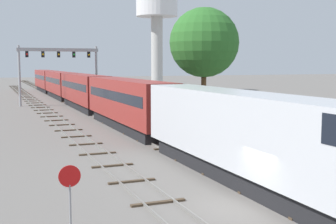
{
  "coord_description": "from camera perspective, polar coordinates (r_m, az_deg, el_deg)",
  "views": [
    {
      "loc": [
        -10.49,
        -16.54,
        6.32
      ],
      "look_at": [
        1.0,
        12.0,
        3.0
      ],
      "focal_mm": 48.15,
      "sensor_mm": 36.0,
      "label": 1
    }
  ],
  "objects": [
    {
      "name": "ground_plane",
      "position": [
        20.58,
        10.16,
        -11.82
      ],
      "size": [
        400.0,
        400.0,
        0.0
      ],
      "primitive_type": "plane",
      "color": "slate"
    },
    {
      "name": "track_near",
      "position": [
        57.31,
        -14.79,
        -0.31
      ],
      "size": [
        2.6,
        160.0,
        0.16
      ],
      "color": "slate",
      "rests_on": "ground"
    },
    {
      "name": "passenger_train",
      "position": [
        64.52,
        -10.74,
        2.75
      ],
      "size": [
        3.04,
        105.94,
        4.8
      ],
      "color": "silver",
      "rests_on": "ground"
    },
    {
      "name": "stop_sign",
      "position": [
        16.0,
        -12.3,
        -10.12
      ],
      "size": [
        0.76,
        0.08,
        2.88
      ],
      "color": "gray",
      "rests_on": "ground"
    },
    {
      "name": "water_tower",
      "position": [
        102.91,
        -1.43,
        12.38
      ],
      "size": [
        9.42,
        9.42,
        22.42
      ],
      "color": "beige",
      "rests_on": "ground"
    },
    {
      "name": "track_main",
      "position": [
        77.8,
        -12.62,
        1.4
      ],
      "size": [
        2.6,
        200.0,
        0.16
      ],
      "color": "slate",
      "rests_on": "ground"
    },
    {
      "name": "signal_gantry",
      "position": [
        70.54,
        -13.66,
        6.18
      ],
      "size": [
        12.1,
        0.49,
        8.99
      ],
      "color": "#999BA0",
      "rests_on": "ground"
    },
    {
      "name": "trackside_tree_left",
      "position": [
        49.26,
        4.59,
        8.74
      ],
      "size": [
        7.53,
        7.53,
        12.35
      ],
      "color": "brown",
      "rests_on": "ground"
    }
  ]
}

